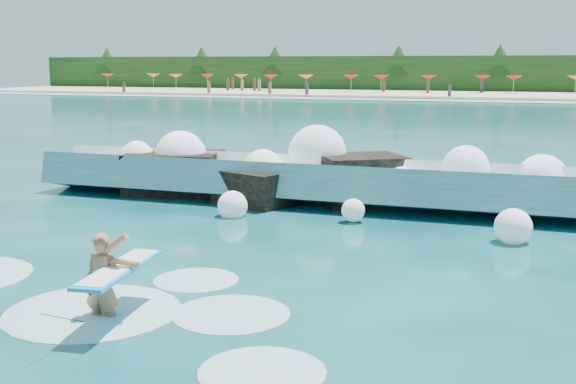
{
  "coord_description": "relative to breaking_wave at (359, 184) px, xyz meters",
  "views": [
    {
      "loc": [
        6.59,
        -12.06,
        3.85
      ],
      "look_at": [
        1.5,
        2.0,
        1.2
      ],
      "focal_mm": 45.0,
      "sensor_mm": 36.0,
      "label": 1
    }
  ],
  "objects": [
    {
      "name": "surfer_with_board",
      "position": [
        -1.31,
        -10.3,
        0.03
      ],
      "size": [
        0.99,
        2.84,
        1.62
      ],
      "color": "#9B6548",
      "rests_on": "ground"
    },
    {
      "name": "beach_umbrellas",
      "position": [
        -1.48,
        73.47,
        1.68
      ],
      "size": [
        112.56,
        6.04,
        0.5
      ],
      "color": "red",
      "rests_on": "ground"
    },
    {
      "name": "ground",
      "position": [
        -1.72,
        -7.2,
        -0.57
      ],
      "size": [
        200.0,
        200.0,
        0.0
      ],
      "primitive_type": "plane",
      "color": "#072E3C",
      "rests_on": "ground"
    },
    {
      "name": "beach",
      "position": [
        -1.72,
        70.8,
        -0.37
      ],
      "size": [
        140.0,
        20.0,
        0.4
      ],
      "primitive_type": "cube",
      "color": "tan",
      "rests_on": "ground"
    },
    {
      "name": "breaking_wave",
      "position": [
        0.0,
        0.0,
        0.0
      ],
      "size": [
        18.92,
        2.91,
        1.63
      ],
      "color": "teal",
      "rests_on": "ground"
    },
    {
      "name": "treeline",
      "position": [
        -1.72,
        80.8,
        1.93
      ],
      "size": [
        140.0,
        4.0,
        5.0
      ],
      "primitive_type": "cube",
      "color": "black",
      "rests_on": "ground"
    },
    {
      "name": "beachgoers",
      "position": [
        -8.3,
        68.22,
        0.56
      ],
      "size": [
        99.21,
        12.6,
        1.93
      ],
      "color": "#3F332D",
      "rests_on": "ground"
    },
    {
      "name": "surf_foam",
      "position": [
        -2.53,
        -9.83,
        -0.57
      ],
      "size": [
        9.12,
        5.27,
        0.14
      ],
      "color": "silver",
      "rests_on": "ground"
    },
    {
      "name": "wave_spray",
      "position": [
        -0.46,
        -0.1,
        0.47
      ],
      "size": [
        14.88,
        4.9,
        2.26
      ],
      "color": "white",
      "rests_on": "ground"
    },
    {
      "name": "wet_band",
      "position": [
        -1.72,
        59.8,
        -0.53
      ],
      "size": [
        140.0,
        5.0,
        0.08
      ],
      "primitive_type": "cube",
      "color": "silver",
      "rests_on": "ground"
    },
    {
      "name": "rock_cluster",
      "position": [
        -3.08,
        -0.16,
        -0.07
      ],
      "size": [
        8.68,
        3.67,
        1.58
      ],
      "color": "black",
      "rests_on": "ground"
    }
  ]
}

